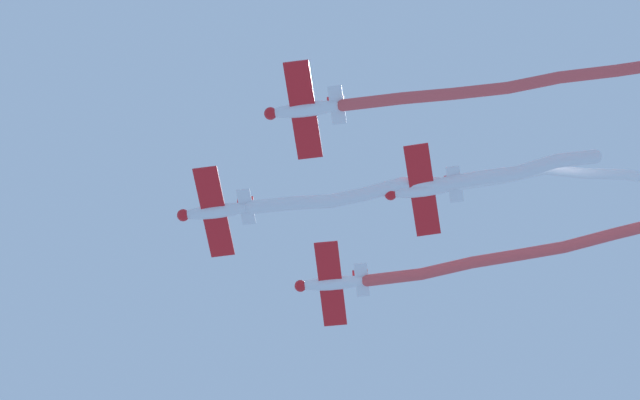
{
  "coord_description": "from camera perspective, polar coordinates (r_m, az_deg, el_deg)",
  "views": [
    {
      "loc": [
        23.22,
        -44.1,
        4.81
      ],
      "look_at": [
        1.62,
        -4.82,
        80.55
      ],
      "focal_mm": 78.17,
      "sensor_mm": 36.0,
      "label": 1
    }
  ],
  "objects": [
    {
      "name": "airplane_slot",
      "position": [
        87.73,
        4.24,
        0.44
      ],
      "size": [
        5.18,
        6.74,
        1.67
      ],
      "rotation": [
        0.0,
        0.0,
        3.48
      ],
      "color": "white"
    },
    {
      "name": "airplane_lead",
      "position": [
        88.79,
        -4.33,
        -0.46
      ],
      "size": [
        5.18,
        6.73,
        1.67
      ],
      "rotation": [
        0.0,
        0.0,
        3.5
      ],
      "color": "white"
    },
    {
      "name": "airplane_right_wing",
      "position": [
        91.88,
        0.47,
        -3.42
      ],
      "size": [
        5.17,
        6.69,
        1.67
      ],
      "rotation": [
        0.0,
        0.0,
        3.54
      ],
      "color": "white"
    },
    {
      "name": "smoke_trail_left_wing",
      "position": [
        84.05,
        9.71,
        4.99
      ],
      "size": [
        25.36,
        8.25,
        2.4
      ],
      "color": "#DB4C4C"
    },
    {
      "name": "smoke_trail_lead",
      "position": [
        87.42,
        4.18,
        0.64
      ],
      "size": [
        21.48,
        7.51,
        1.89
      ],
      "color": "white"
    },
    {
      "name": "smoke_trail_slot",
      "position": [
        90.11,
        11.7,
        0.82
      ],
      "size": [
        16.19,
        11.63,
        2.67
      ],
      "color": "white"
    },
    {
      "name": "airplane_left_wing",
      "position": [
        84.58,
        -0.66,
        3.73
      ],
      "size": [
        5.18,
        6.72,
        1.67
      ],
      "rotation": [
        0.0,
        0.0,
        3.51
      ],
      "color": "white"
    },
    {
      "name": "smoke_trail_right_wing",
      "position": [
        92.52,
        9.04,
        -1.95
      ],
      "size": [
        22.86,
        7.39,
        2.85
      ],
      "color": "#DB4C4C"
    }
  ]
}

